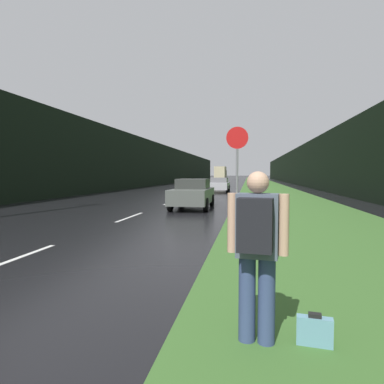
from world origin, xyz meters
TOP-DOWN VIEW (x-y plane):
  - grass_verge at (6.86, 40.00)m, footprint 6.00×240.00m
  - lane_stripe_b at (0.00, 5.37)m, footprint 0.12×3.00m
  - lane_stripe_c at (0.00, 12.37)m, footprint 0.12×3.00m
  - lane_stripe_d at (0.00, 19.37)m, footprint 0.12×3.00m
  - lane_stripe_e at (0.00, 26.37)m, footprint 0.12×3.00m
  - treeline_far_side at (-9.86, 50.00)m, footprint 2.00×140.00m
  - treeline_near_side at (12.86, 50.00)m, footprint 2.00×140.00m
  - stop_sign at (4.34, 9.70)m, footprint 0.66×0.07m
  - hitchhiker_with_backpack at (4.78, 2.76)m, footprint 0.61×0.46m
  - suitcase at (5.36, 2.82)m, footprint 0.36×0.15m
  - car_passing_near at (1.93, 16.08)m, footprint 1.87×4.16m
  - car_passing_far at (1.93, 31.54)m, footprint 1.88×4.40m
  - delivery_truck at (-1.93, 80.58)m, footprint 2.56×8.98m

SIDE VIEW (x-z plane):
  - lane_stripe_b at x=0.00m, z-range 0.00..0.01m
  - lane_stripe_c at x=0.00m, z-range 0.00..0.01m
  - lane_stripe_d at x=0.00m, z-range 0.00..0.01m
  - lane_stripe_e at x=0.00m, z-range 0.00..0.01m
  - grass_verge at x=6.86m, z-range 0.00..0.02m
  - suitcase at x=5.36m, z-range -0.01..0.33m
  - car_passing_far at x=1.93m, z-range 0.02..1.37m
  - car_passing_near at x=1.93m, z-range 0.00..1.48m
  - hitchhiker_with_backpack at x=4.78m, z-range 0.13..1.90m
  - delivery_truck at x=-1.93m, z-range 0.10..3.48m
  - stop_sign at x=4.34m, z-range 0.32..3.47m
  - treeline_near_side at x=12.86m, z-range 0.00..5.71m
  - treeline_far_side at x=-9.86m, z-range 0.00..6.39m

